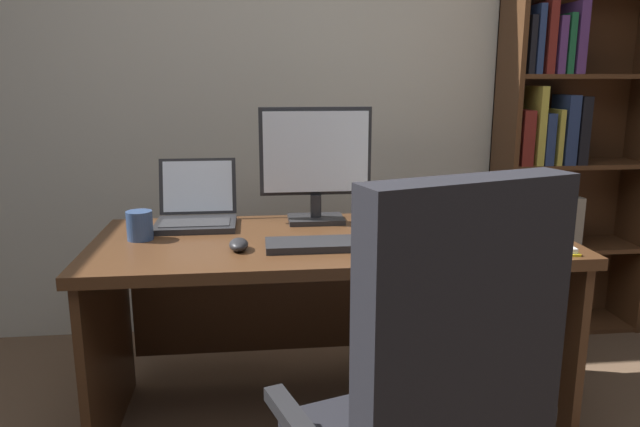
% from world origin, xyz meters
% --- Properties ---
extents(wall_back, '(5.38, 0.12, 2.56)m').
position_xyz_m(wall_back, '(0.00, 2.00, 1.28)').
color(wall_back, beige).
rests_on(wall_back, ground).
extents(desk, '(1.70, 0.73, 0.73)m').
position_xyz_m(desk, '(0.05, 1.11, 0.53)').
color(desk, '#4C2D19').
rests_on(desk, ground).
extents(bookshelf, '(0.75, 0.29, 2.17)m').
position_xyz_m(bookshelf, '(1.30, 1.78, 1.05)').
color(bookshelf, '#4C2D19').
rests_on(bookshelf, ground).
extents(monitor, '(0.44, 0.16, 0.46)m').
position_xyz_m(monitor, '(0.02, 1.27, 0.96)').
color(monitor, '#232326').
rests_on(monitor, desk).
extents(laptop, '(0.31, 0.31, 0.25)m').
position_xyz_m(laptop, '(-0.45, 1.28, 0.78)').
color(laptop, '#232326').
rests_on(laptop, desk).
extents(keyboard, '(0.42, 0.15, 0.02)m').
position_xyz_m(keyboard, '(0.02, 0.89, 0.74)').
color(keyboard, '#232326').
rests_on(keyboard, desk).
extents(computer_mouse, '(0.06, 0.10, 0.04)m').
position_xyz_m(computer_mouse, '(-0.28, 0.89, 0.75)').
color(computer_mouse, '#232326').
rests_on(computer_mouse, desk).
extents(reading_stand_with_book, '(0.31, 0.24, 0.13)m').
position_xyz_m(reading_stand_with_book, '(0.51, 1.32, 0.80)').
color(reading_stand_with_book, '#232326').
rests_on(reading_stand_with_book, desk).
extents(open_binder, '(0.50, 0.30, 0.02)m').
position_xyz_m(open_binder, '(0.59, 0.84, 0.74)').
color(open_binder, yellow).
rests_on(open_binder, desk).
extents(notepad, '(0.17, 0.22, 0.01)m').
position_xyz_m(notepad, '(0.34, 1.00, 0.74)').
color(notepad, white).
rests_on(notepad, desk).
extents(pen, '(0.14, 0.04, 0.01)m').
position_xyz_m(pen, '(0.36, 1.00, 0.75)').
color(pen, maroon).
rests_on(pen, notepad).
extents(coffee_mug, '(0.09, 0.09, 0.10)m').
position_xyz_m(coffee_mug, '(-0.63, 1.07, 0.78)').
color(coffee_mug, '#334C7A').
rests_on(coffee_mug, desk).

